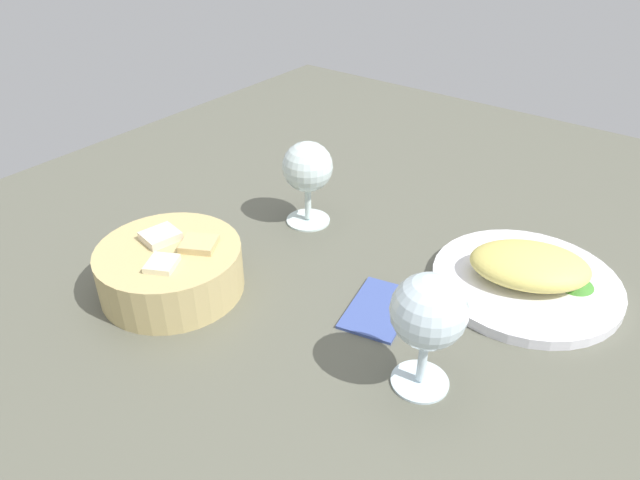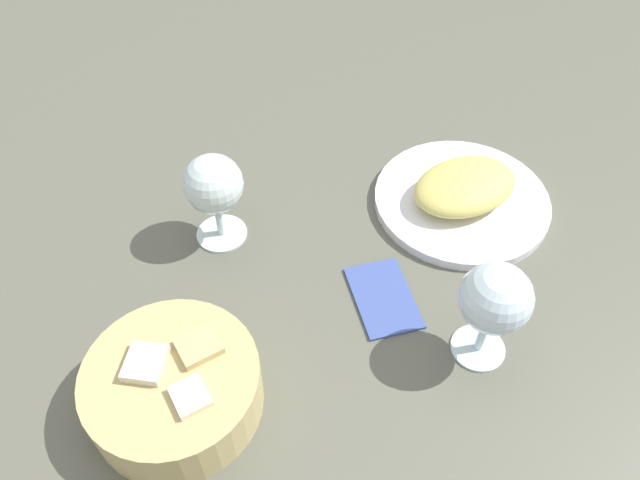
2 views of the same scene
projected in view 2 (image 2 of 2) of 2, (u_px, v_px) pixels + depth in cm
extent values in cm
cube|color=#58594B|center=(355.00, 255.00, 82.16)|extent=(140.00, 140.00, 2.00)
cylinder|color=white|center=(461.00, 201.00, 86.49)|extent=(24.25, 24.25, 1.40)
ellipsoid|color=#D6C663|center=(465.00, 186.00, 84.39)|extent=(18.15, 15.95, 4.17)
cone|color=#3F852E|center=(499.00, 180.00, 87.02)|extent=(4.74, 4.74, 1.64)
cylinder|color=tan|center=(174.00, 388.00, 64.86)|extent=(18.42, 18.42, 6.24)
cube|color=beige|center=(149.00, 371.00, 63.90)|extent=(4.69, 5.04, 4.36)
cube|color=beige|center=(192.00, 403.00, 61.53)|extent=(4.71, 4.87, 3.74)
cube|color=tan|center=(201.00, 355.00, 65.37)|extent=(5.61, 5.44, 4.29)
cylinder|color=silver|center=(222.00, 233.00, 83.06)|extent=(6.78, 6.78, 0.60)
cylinder|color=silver|center=(219.00, 219.00, 80.97)|extent=(1.00, 1.00, 4.95)
sphere|color=silver|center=(213.00, 184.00, 76.26)|extent=(7.59, 7.59, 7.59)
cylinder|color=silver|center=(478.00, 347.00, 71.36)|extent=(6.27, 6.27, 0.60)
cylinder|color=silver|center=(483.00, 333.00, 69.11)|extent=(1.00, 1.00, 5.40)
sphere|color=silver|center=(496.00, 298.00, 64.13)|extent=(7.83, 7.83, 7.83)
cube|color=#3D5198|center=(383.00, 297.00, 75.99)|extent=(9.15, 12.22, 0.80)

